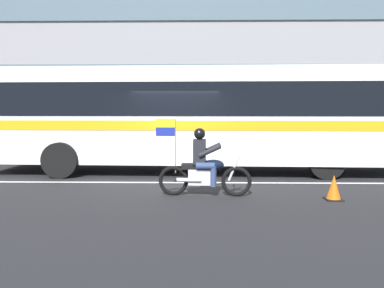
{
  "coord_description": "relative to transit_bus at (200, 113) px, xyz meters",
  "views": [
    {
      "loc": [
        0.7,
        -10.73,
        1.99
      ],
      "look_at": [
        0.5,
        -0.14,
        1.01
      ],
      "focal_mm": 35.41,
      "sensor_mm": 36.0,
      "label": 1
    }
  ],
  "objects": [
    {
      "name": "lane_center_stripe",
      "position": [
        -0.73,
        -1.79,
        -1.88
      ],
      "size": [
        26.6,
        0.14,
        0.01
      ],
      "primitive_type": "cube",
      "color": "silver",
      "rests_on": "ground_plane"
    },
    {
      "name": "ground_plane",
      "position": [
        -0.73,
        -1.19,
        -1.88
      ],
      "size": [
        60.0,
        60.0,
        0.0
      ],
      "primitive_type": "plane",
      "color": "black"
    },
    {
      "name": "motorcycle_with_rider",
      "position": [
        0.07,
        -3.35,
        -1.22
      ],
      "size": [
        2.19,
        0.64,
        1.78
      ],
      "color": "black",
      "rests_on": "ground_plane"
    },
    {
      "name": "transit_bus",
      "position": [
        0.0,
        0.0,
        0.0
      ],
      "size": [
        13.16,
        3.05,
        3.22
      ],
      "color": "white",
      "rests_on": "ground_plane"
    },
    {
      "name": "sidewalk_curb",
      "position": [
        -0.73,
        3.91,
        -1.81
      ],
      "size": [
        28.0,
        3.8,
        0.15
      ],
      "primitive_type": "cube",
      "color": "#B7B2A8",
      "rests_on": "ground_plane"
    },
    {
      "name": "traffic_cone",
      "position": [
        2.92,
        -3.69,
        -1.63
      ],
      "size": [
        0.36,
        0.36,
        0.55
      ],
      "color": "#EA590F",
      "rests_on": "ground_plane"
    },
    {
      "name": "office_building_facade",
      "position": [
        -0.73,
        6.19,
        2.93
      ],
      "size": [
        28.0,
        0.89,
        9.61
      ],
      "color": "gray",
      "rests_on": "ground_plane"
    },
    {
      "name": "fire_hydrant",
      "position": [
        4.42,
        2.74,
        -1.37
      ],
      "size": [
        0.22,
        0.3,
        0.75
      ],
      "color": "red",
      "rests_on": "sidewalk_curb"
    }
  ]
}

